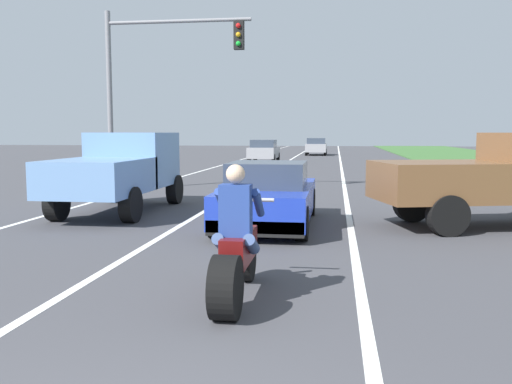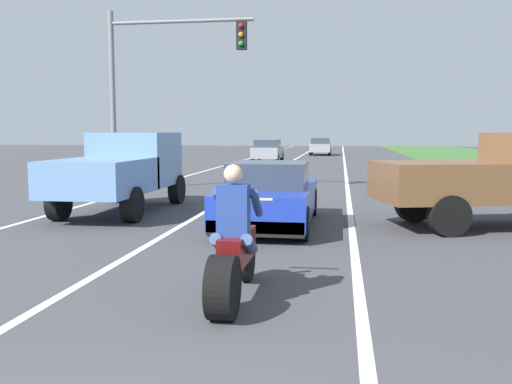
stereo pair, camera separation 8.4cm
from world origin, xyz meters
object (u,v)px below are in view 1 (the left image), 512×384
at_px(sports_car_blue, 269,196).
at_px(pickup_truck_right_shoulder_brown, 503,174).
at_px(pickup_truck_left_lane_light_blue, 121,168).
at_px(traffic_light_mast_near, 153,71).
at_px(motorcycle_with_rider, 236,253).
at_px(distant_car_far_ahead, 264,151).
at_px(distant_car_further_ahead, 316,146).

bearing_deg(sports_car_blue, pickup_truck_right_shoulder_brown, 6.98).
height_order(pickup_truck_left_lane_light_blue, pickup_truck_right_shoulder_brown, same).
bearing_deg(pickup_truck_right_shoulder_brown, traffic_light_mast_near, 148.79).
height_order(motorcycle_with_rider, pickup_truck_left_lane_light_blue, pickup_truck_left_lane_light_blue).
relative_size(pickup_truck_left_lane_light_blue, traffic_light_mast_near, 0.80).
height_order(sports_car_blue, distant_car_far_ahead, distant_car_far_ahead).
bearing_deg(sports_car_blue, motorcycle_with_rider, -87.13).
distance_m(distant_car_far_ahead, distant_car_further_ahead, 12.58).
distance_m(motorcycle_with_rider, sports_car_blue, 5.34).
relative_size(pickup_truck_right_shoulder_brown, traffic_light_mast_near, 0.86).
relative_size(motorcycle_with_rider, pickup_truck_left_lane_light_blue, 0.46).
xyz_separation_m(distant_car_far_ahead, distant_car_further_ahead, (3.07, 12.19, 0.00)).
height_order(motorcycle_with_rider, distant_car_further_ahead, motorcycle_with_rider).
bearing_deg(pickup_truck_right_shoulder_brown, motorcycle_with_rider, -127.88).
bearing_deg(distant_car_far_ahead, sports_car_blue, -82.36).
height_order(pickup_truck_left_lane_light_blue, distant_car_far_ahead, pickup_truck_left_lane_light_blue).
xyz_separation_m(traffic_light_mast_near, distant_car_far_ahead, (1.28, 18.78, -3.25)).
bearing_deg(traffic_light_mast_near, motorcycle_with_rider, -67.22).
bearing_deg(distant_car_far_ahead, motorcycle_with_rider, -83.19).
bearing_deg(distant_car_far_ahead, traffic_light_mast_near, -93.89).
height_order(sports_car_blue, distant_car_further_ahead, distant_car_further_ahead).
height_order(sports_car_blue, pickup_truck_right_shoulder_brown, pickup_truck_right_shoulder_brown).
relative_size(sports_car_blue, pickup_truck_right_shoulder_brown, 0.84).
xyz_separation_m(motorcycle_with_rider, traffic_light_mast_near, (-4.92, 11.72, 3.43)).
relative_size(pickup_truck_left_lane_light_blue, distant_car_further_ahead, 1.20).
height_order(motorcycle_with_rider, traffic_light_mast_near, traffic_light_mast_near).
distance_m(motorcycle_with_rider, traffic_light_mast_near, 13.16).
xyz_separation_m(pickup_truck_left_lane_light_blue, traffic_light_mast_near, (-0.73, 4.80, 2.91)).
bearing_deg(motorcycle_with_rider, sports_car_blue, 92.87).
xyz_separation_m(sports_car_blue, distant_car_further_ahead, (-0.30, 37.35, 0.14)).
xyz_separation_m(pickup_truck_left_lane_light_blue, pickup_truck_right_shoulder_brown, (8.81, -0.98, 0.00)).
bearing_deg(pickup_truck_right_shoulder_brown, distant_car_far_ahead, 108.59).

